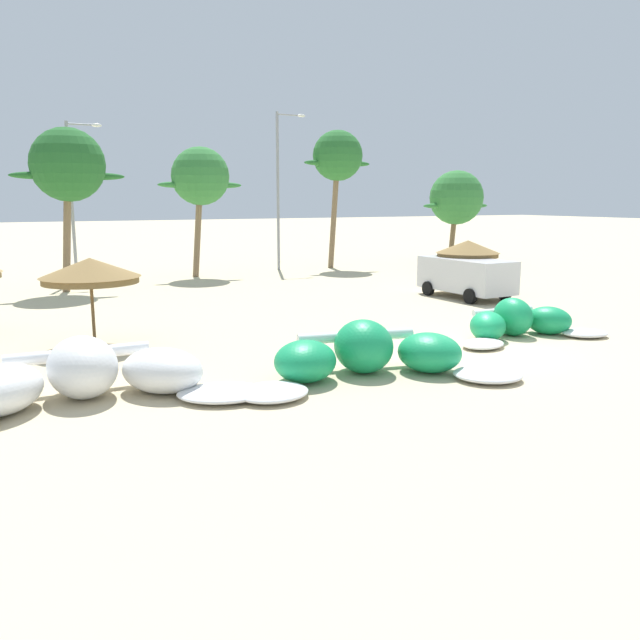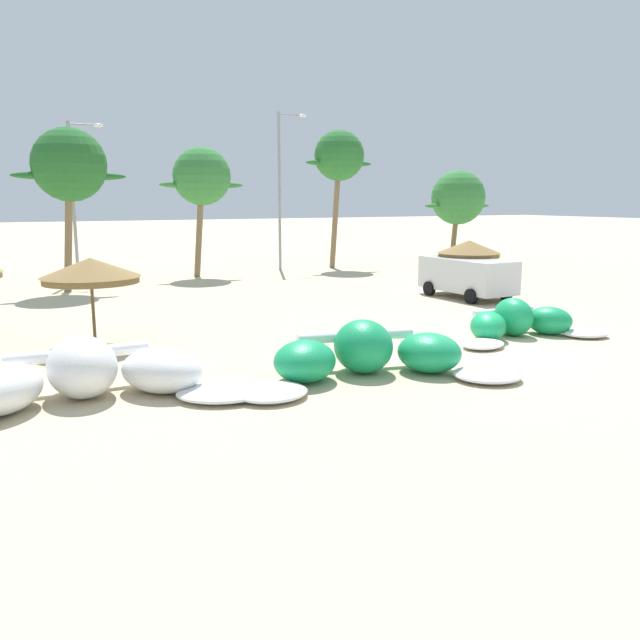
{
  "view_description": "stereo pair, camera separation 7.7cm",
  "coord_description": "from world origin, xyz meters",
  "px_view_note": "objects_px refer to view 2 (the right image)",
  "views": [
    {
      "loc": [
        -13.24,
        -14.8,
        4.55
      ],
      "look_at": [
        -4.5,
        2.0,
        1.0
      ],
      "focal_mm": 36.18,
      "sensor_mm": 36.0,
      "label": 1
    },
    {
      "loc": [
        -13.17,
        -14.84,
        4.55
      ],
      "look_at": [
        -4.5,
        2.0,
        1.0
      ],
      "focal_mm": 36.18,
      "sensor_mm": 36.0,
      "label": 2
    }
  ],
  "objects_px": {
    "kite_far_left": "(85,378)",
    "kite_left": "(368,356)",
    "parked_van": "(466,274)",
    "palm_left": "(69,166)",
    "lamppost_west": "(76,193)",
    "palm_center_right": "(458,198)",
    "lamppost_west_center": "(282,183)",
    "beach_umbrella_middle": "(91,270)",
    "kite_left_of_center": "(519,323)",
    "palm_center_left": "(339,157)",
    "beach_umbrella_near_palms": "(469,249)",
    "palm_left_of_gap": "(202,177)"
  },
  "relations": [
    {
      "from": "kite_far_left",
      "to": "kite_left",
      "type": "distance_m",
      "value": 6.95
    },
    {
      "from": "parked_van",
      "to": "palm_left",
      "type": "distance_m",
      "value": 19.84
    },
    {
      "from": "parked_van",
      "to": "lamppost_west",
      "type": "relative_size",
      "value": 0.55
    },
    {
      "from": "palm_center_right",
      "to": "lamppost_west",
      "type": "relative_size",
      "value": 0.76
    },
    {
      "from": "lamppost_west_center",
      "to": "palm_left",
      "type": "bearing_deg",
      "value": -161.02
    },
    {
      "from": "beach_umbrella_middle",
      "to": "kite_left_of_center",
      "type": "bearing_deg",
      "value": -21.94
    },
    {
      "from": "beach_umbrella_middle",
      "to": "palm_left",
      "type": "xyz_separation_m",
      "value": [
        1.1,
        13.34,
        3.76
      ]
    },
    {
      "from": "palm_left",
      "to": "palm_center_left",
      "type": "bearing_deg",
      "value": 13.05
    },
    {
      "from": "palm_center_right",
      "to": "parked_van",
      "type": "bearing_deg",
      "value": -127.46
    },
    {
      "from": "palm_center_right",
      "to": "beach_umbrella_near_palms",
      "type": "bearing_deg",
      "value": -126.84
    },
    {
      "from": "beach_umbrella_middle",
      "to": "palm_center_right",
      "type": "xyz_separation_m",
      "value": [
        27.1,
        15.8,
        2.25
      ]
    },
    {
      "from": "kite_far_left",
      "to": "kite_left_of_center",
      "type": "xyz_separation_m",
      "value": [
        13.88,
        0.72,
        -0.06
      ]
    },
    {
      "from": "kite_far_left",
      "to": "palm_left",
      "type": "bearing_deg",
      "value": 83.61
    },
    {
      "from": "beach_umbrella_middle",
      "to": "lamppost_west_center",
      "type": "bearing_deg",
      "value": 51.16
    },
    {
      "from": "kite_left",
      "to": "palm_center_right",
      "type": "height_order",
      "value": "palm_center_right"
    },
    {
      "from": "kite_left_of_center",
      "to": "palm_center_left",
      "type": "relative_size",
      "value": 0.66
    },
    {
      "from": "beach_umbrella_middle",
      "to": "lamppost_west",
      "type": "distance_m",
      "value": 17.39
    },
    {
      "from": "beach_umbrella_middle",
      "to": "parked_van",
      "type": "xyz_separation_m",
      "value": [
        17.04,
        2.66,
        -1.3
      ]
    },
    {
      "from": "lamppost_west",
      "to": "lamppost_west_center",
      "type": "xyz_separation_m",
      "value": [
        12.67,
        0.81,
        0.69
      ]
    },
    {
      "from": "lamppost_west",
      "to": "lamppost_west_center",
      "type": "height_order",
      "value": "lamppost_west_center"
    },
    {
      "from": "palm_center_left",
      "to": "lamppost_west",
      "type": "bearing_deg",
      "value": -179.25
    },
    {
      "from": "lamppost_west",
      "to": "palm_left",
      "type": "bearing_deg",
      "value": -100.09
    },
    {
      "from": "kite_far_left",
      "to": "palm_center_right",
      "type": "xyz_separation_m",
      "value": [
        28.16,
        21.69,
        4.09
      ]
    },
    {
      "from": "palm_left",
      "to": "palm_center_left",
      "type": "xyz_separation_m",
      "value": [
        17.23,
        3.99,
        1.13
      ]
    },
    {
      "from": "palm_left_of_gap",
      "to": "beach_umbrella_near_palms",
      "type": "bearing_deg",
      "value": -54.78
    },
    {
      "from": "beach_umbrella_middle",
      "to": "lamppost_west",
      "type": "relative_size",
      "value": 0.35
    },
    {
      "from": "beach_umbrella_middle",
      "to": "palm_center_left",
      "type": "bearing_deg",
      "value": 43.41
    },
    {
      "from": "palm_center_left",
      "to": "lamppost_west",
      "type": "xyz_separation_m",
      "value": [
        -16.56,
        -0.22,
        -2.39
      ]
    },
    {
      "from": "palm_left_of_gap",
      "to": "palm_center_right",
      "type": "height_order",
      "value": "palm_left_of_gap"
    },
    {
      "from": "palm_left",
      "to": "palm_center_left",
      "type": "height_order",
      "value": "palm_center_left"
    },
    {
      "from": "beach_umbrella_near_palms",
      "to": "palm_center_left",
      "type": "distance_m",
      "value": 14.69
    },
    {
      "from": "palm_left_of_gap",
      "to": "parked_van",
      "type": "bearing_deg",
      "value": -59.16
    },
    {
      "from": "parked_van",
      "to": "lamppost_west_center",
      "type": "relative_size",
      "value": 0.48
    },
    {
      "from": "parked_van",
      "to": "palm_center_left",
      "type": "bearing_deg",
      "value": 84.98
    },
    {
      "from": "kite_left",
      "to": "palm_center_right",
      "type": "relative_size",
      "value": 1.16
    },
    {
      "from": "kite_left",
      "to": "lamppost_west",
      "type": "relative_size",
      "value": 0.88
    },
    {
      "from": "kite_left",
      "to": "lamppost_west",
      "type": "height_order",
      "value": "lamppost_west"
    },
    {
      "from": "kite_far_left",
      "to": "beach_umbrella_middle",
      "type": "bearing_deg",
      "value": 79.83
    },
    {
      "from": "parked_van",
      "to": "lamppost_west",
      "type": "height_order",
      "value": "lamppost_west"
    },
    {
      "from": "beach_umbrella_middle",
      "to": "palm_left",
      "type": "relative_size",
      "value": 0.38
    },
    {
      "from": "parked_van",
      "to": "lamppost_west_center",
      "type": "xyz_separation_m",
      "value": [
        -2.6,
        15.26,
        4.49
      ]
    },
    {
      "from": "palm_left",
      "to": "lamppost_west_center",
      "type": "relative_size",
      "value": 0.8
    },
    {
      "from": "kite_left_of_center",
      "to": "kite_left",
      "type": "bearing_deg",
      "value": -165.34
    },
    {
      "from": "palm_center_right",
      "to": "kite_left",
      "type": "bearing_deg",
      "value": -133.05
    },
    {
      "from": "kite_left_of_center",
      "to": "palm_center_right",
      "type": "height_order",
      "value": "palm_center_right"
    },
    {
      "from": "kite_far_left",
      "to": "parked_van",
      "type": "bearing_deg",
      "value": 25.29
    },
    {
      "from": "kite_far_left",
      "to": "kite_left_of_center",
      "type": "relative_size",
      "value": 1.38
    },
    {
      "from": "kite_far_left",
      "to": "parked_van",
      "type": "height_order",
      "value": "parked_van"
    },
    {
      "from": "palm_left_of_gap",
      "to": "lamppost_west",
      "type": "distance_m",
      "value": 7.04
    },
    {
      "from": "beach_umbrella_near_palms",
      "to": "lamppost_west",
      "type": "height_order",
      "value": "lamppost_west"
    }
  ]
}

